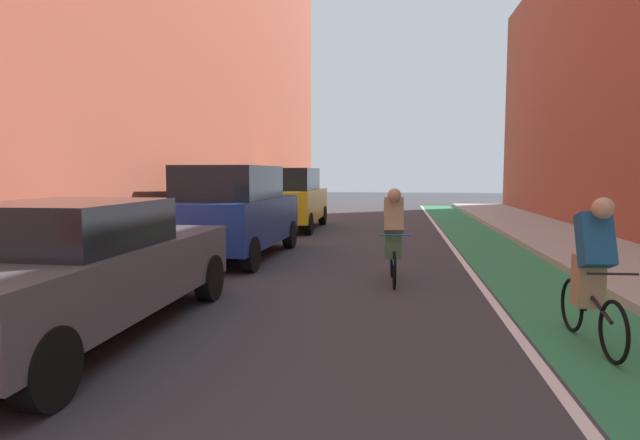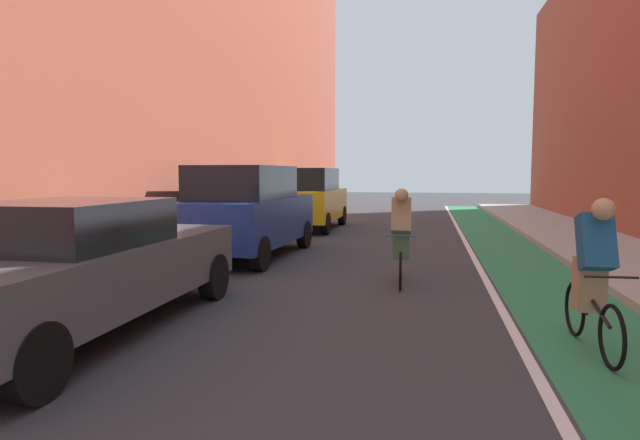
{
  "view_description": "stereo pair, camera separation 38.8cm",
  "coord_description": "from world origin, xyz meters",
  "px_view_note": "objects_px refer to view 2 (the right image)",
  "views": [
    {
      "loc": [
        0.71,
        4.19,
        1.84
      ],
      "look_at": [
        -0.25,
        10.87,
        1.23
      ],
      "focal_mm": 29.85,
      "sensor_mm": 36.0,
      "label": 1
    },
    {
      "loc": [
        1.09,
        4.25,
        1.84
      ],
      "look_at": [
        -0.25,
        10.87,
        1.23
      ],
      "focal_mm": 29.85,
      "sensor_mm": 36.0,
      "label": 2
    }
  ],
  "objects_px": {
    "cyclist_far": "(401,233)",
    "parked_sedan_gray": "(82,265)",
    "cyclist_trailing": "(593,270)",
    "parked_suv_blue": "(246,211)",
    "parked_suv_yellow_cab": "(307,198)"
  },
  "relations": [
    {
      "from": "parked_sedan_gray",
      "to": "cyclist_trailing",
      "type": "height_order",
      "value": "cyclist_trailing"
    },
    {
      "from": "parked_suv_blue",
      "to": "cyclist_far",
      "type": "bearing_deg",
      "value": -31.61
    },
    {
      "from": "cyclist_trailing",
      "to": "cyclist_far",
      "type": "bearing_deg",
      "value": 124.88
    },
    {
      "from": "parked_sedan_gray",
      "to": "parked_suv_blue",
      "type": "xyz_separation_m",
      "value": [
        -0.0,
        5.62,
        0.23
      ]
    },
    {
      "from": "parked_sedan_gray",
      "to": "parked_suv_blue",
      "type": "distance_m",
      "value": 5.62
    },
    {
      "from": "parked_sedan_gray",
      "to": "cyclist_far",
      "type": "xyz_separation_m",
      "value": [
        3.42,
        3.51,
        0.06
      ]
    },
    {
      "from": "parked_suv_blue",
      "to": "cyclist_far",
      "type": "xyz_separation_m",
      "value": [
        3.42,
        -2.11,
        -0.17
      ]
    },
    {
      "from": "cyclist_far",
      "to": "parked_sedan_gray",
      "type": "bearing_deg",
      "value": -134.3
    },
    {
      "from": "parked_sedan_gray",
      "to": "cyclist_trailing",
      "type": "xyz_separation_m",
      "value": [
        5.52,
        0.5,
        0.06
      ]
    },
    {
      "from": "parked_sedan_gray",
      "to": "cyclist_far",
      "type": "height_order",
      "value": "cyclist_far"
    },
    {
      "from": "cyclist_trailing",
      "to": "cyclist_far",
      "type": "xyz_separation_m",
      "value": [
        -2.1,
        3.01,
        -0.0
      ]
    },
    {
      "from": "parked_suv_blue",
      "to": "cyclist_far",
      "type": "height_order",
      "value": "parked_suv_blue"
    },
    {
      "from": "cyclist_far",
      "to": "parked_suv_blue",
      "type": "bearing_deg",
      "value": 148.39
    },
    {
      "from": "parked_suv_blue",
      "to": "parked_suv_yellow_cab",
      "type": "relative_size",
      "value": 1.02
    },
    {
      "from": "parked_sedan_gray",
      "to": "parked_suv_blue",
      "type": "height_order",
      "value": "parked_suv_blue"
    }
  ]
}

